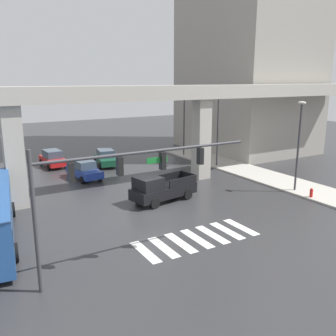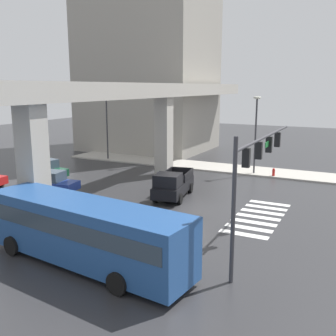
% 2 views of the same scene
% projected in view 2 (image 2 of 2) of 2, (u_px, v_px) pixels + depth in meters
% --- Properties ---
extents(ground_plane, '(120.00, 120.00, 0.00)m').
position_uv_depth(ground_plane, '(189.00, 207.00, 26.71)').
color(ground_plane, '#2D2D30').
extents(crosswalk_stripes, '(7.15, 2.80, 0.01)m').
position_uv_depth(crosswalk_stripes, '(258.00, 217.00, 24.61)').
color(crosswalk_stripes, silver).
rests_on(crosswalk_stripes, ground).
extents(elevated_overpass, '(54.79, 1.94, 8.39)m').
position_uv_depth(elevated_overpass, '(113.00, 100.00, 27.92)').
color(elevated_overpass, '#ADA89E').
rests_on(elevated_overpass, ground).
extents(sidewalk_east, '(4.00, 36.00, 0.15)m').
position_uv_depth(sidewalk_east, '(224.00, 168.00, 39.10)').
color(sidewalk_east, '#ADA89E').
rests_on(sidewalk_east, ground).
extents(pickup_truck, '(5.35, 2.74, 2.08)m').
position_uv_depth(pickup_truck, '(172.00, 185.00, 28.60)').
color(pickup_truck, black).
rests_on(pickup_truck, ground).
extents(city_bus, '(3.77, 11.02, 2.99)m').
position_uv_depth(city_bus, '(85.00, 229.00, 17.73)').
color(city_bus, '#234C8C').
rests_on(city_bus, ground).
extents(sedan_blue, '(2.39, 4.50, 1.72)m').
position_uv_depth(sedan_blue, '(50.00, 182.00, 30.15)').
color(sedan_blue, '#1E3899').
rests_on(sedan_blue, ground).
extents(sedan_dark_green, '(2.48, 4.53, 1.72)m').
position_uv_depth(sedan_dark_green, '(45.00, 169.00, 35.03)').
color(sedan_dark_green, '#14472D').
rests_on(sedan_dark_green, ground).
extents(traffic_signal_mast, '(10.89, 0.32, 6.20)m').
position_uv_depth(traffic_signal_mast, '(258.00, 159.00, 18.68)').
color(traffic_signal_mast, '#38383D').
rests_on(traffic_signal_mast, ground).
extents(street_lamp_near_corner, '(0.44, 0.70, 7.24)m').
position_uv_depth(street_lamp_near_corner, '(256.00, 126.00, 35.65)').
color(street_lamp_near_corner, '#38383D').
rests_on(street_lamp_near_corner, ground).
extents(street_lamp_mid_block, '(0.44, 0.70, 7.24)m').
position_uv_depth(street_lamp_mid_block, '(157.00, 122.00, 40.19)').
color(street_lamp_mid_block, '#38383D').
rests_on(street_lamp_mid_block, ground).
extents(street_lamp_far_north, '(0.44, 0.70, 7.24)m').
position_uv_depth(street_lamp_far_north, '(107.00, 119.00, 43.00)').
color(street_lamp_far_north, '#38383D').
rests_on(street_lamp_far_north, ground).
extents(fire_hydrant, '(0.24, 0.24, 0.85)m').
position_uv_depth(fire_hydrant, '(274.00, 173.00, 35.30)').
color(fire_hydrant, red).
rests_on(fire_hydrant, ground).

